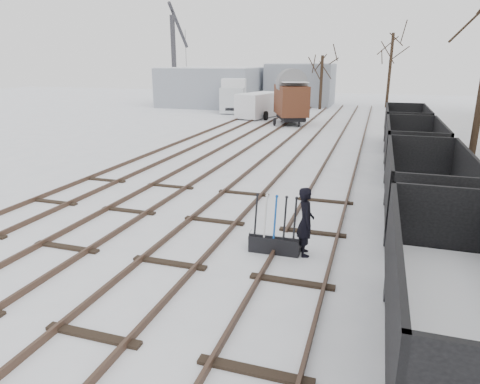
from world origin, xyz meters
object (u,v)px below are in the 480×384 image
object	(u,v)px
ground_frame	(275,242)
box_van_wagon	(291,99)
worker	(306,222)
panel_van	(259,105)
freight_wagon_a	(461,320)
crane	(176,80)
lorry	(235,94)

from	to	relation	value
ground_frame	box_van_wagon	xyz separation A→B (m)	(-4.29, 23.24, 1.61)
worker	panel_van	world-z (taller)	panel_van
freight_wagon_a	panel_van	distance (m)	31.70
ground_frame	worker	distance (m)	0.97
box_van_wagon	freight_wagon_a	bearing A→B (deg)	-95.04
ground_frame	freight_wagon_a	bearing A→B (deg)	-43.05
crane	box_van_wagon	bearing A→B (deg)	-41.59
lorry	ground_frame	bearing A→B (deg)	-82.64
ground_frame	worker	bearing A→B (deg)	6.40
worker	crane	world-z (taller)	crane
worker	lorry	world-z (taller)	lorry
freight_wagon_a	box_van_wagon	bearing A→B (deg)	106.80
box_van_wagon	panel_van	xyz separation A→B (m)	(-3.33, 3.00, -0.80)
worker	freight_wagon_a	xyz separation A→B (m)	(2.99, -3.45, -0.02)
freight_wagon_a	panel_van	size ratio (longest dim) A/B	1.08
lorry	crane	distance (m)	7.61
box_van_wagon	lorry	world-z (taller)	box_van_wagon
box_van_wagon	lorry	size ratio (longest dim) A/B	0.67
freight_wagon_a	lorry	xyz separation A→B (m)	(-15.10, 34.01, 0.74)
ground_frame	crane	world-z (taller)	crane
crane	panel_van	bearing A→B (deg)	-38.54
lorry	crane	size ratio (longest dim) A/B	0.69
worker	box_van_wagon	distance (m)	23.70
worker	panel_van	distance (m)	27.45
ground_frame	lorry	world-z (taller)	lorry
freight_wagon_a	crane	distance (m)	42.43
worker	crane	xyz separation A→B (m)	(-19.37, 32.56, 1.85)
box_van_wagon	crane	distance (m)	17.17
ground_frame	worker	world-z (taller)	worker
worker	panel_van	bearing A→B (deg)	0.38
worker	lorry	xyz separation A→B (m)	(-12.11, 30.55, 0.72)
ground_frame	lorry	distance (m)	32.72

